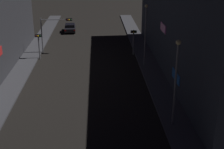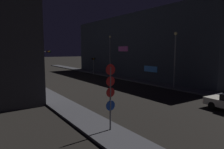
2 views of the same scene
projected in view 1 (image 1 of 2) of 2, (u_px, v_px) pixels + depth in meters
name	position (u px, v px, depth m)	size (l,w,h in m)	color
sidewalk_left	(25.00, 64.00, 40.05)	(2.36, 64.44, 0.18)	#424247
sidewalk_right	(148.00, 63.00, 40.73)	(2.36, 64.44, 0.18)	#424247
building_facade_right	(206.00, 23.00, 36.42)	(9.68, 35.40, 11.21)	#282D38
far_car	(70.00, 28.00, 56.49)	(2.04, 4.54, 1.42)	black
traffic_light_overhead	(54.00, 28.00, 43.64)	(4.28, 0.41, 4.91)	slate
traffic_light_left_kerb	(39.00, 41.00, 41.43)	(0.80, 0.41, 3.40)	slate
traffic_light_right_kerb	(134.00, 37.00, 43.30)	(0.80, 0.41, 3.44)	slate
street_lamp_near_block	(176.00, 74.00, 24.51)	(0.41, 0.41, 7.00)	slate
street_lamp_far_block	(146.00, 30.00, 38.06)	(0.39, 0.39, 7.36)	slate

